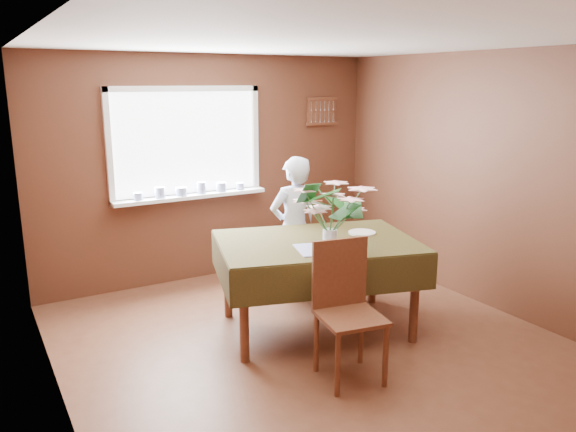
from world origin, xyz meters
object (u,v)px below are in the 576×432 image
chair_near (346,305)px  seated_woman (294,229)px  flower_bouquet (330,207)px  chair_far (299,243)px  dining_table (317,251)px

chair_near → seated_woman: size_ratio=0.71×
chair_near → flower_bouquet: 0.86m
chair_near → seated_woman: 1.63m
chair_far → dining_table: bearing=70.8°
chair_near → seated_woman: seated_woman is taller
chair_near → flower_bouquet: flower_bouquet is taller
chair_far → flower_bouquet: flower_bouquet is taller
chair_far → seated_woman: size_ratio=0.68×
seated_woman → flower_bouquet: seated_woman is taller
chair_far → chair_near: bearing=72.6°
chair_near → chair_far: bearing=80.3°
chair_near → flower_bouquet: size_ratio=1.67×
dining_table → seated_woman: 0.80m
dining_table → flower_bouquet: flower_bouquet is taller
dining_table → seated_woman: bearing=90.0°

